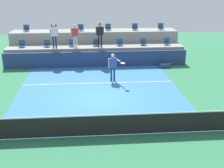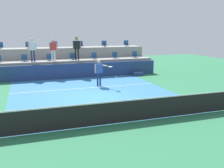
{
  "view_description": "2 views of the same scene",
  "coord_description": "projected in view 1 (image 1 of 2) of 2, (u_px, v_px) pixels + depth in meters",
  "views": [
    {
      "loc": [
        -0.56,
        -14.47,
        5.87
      ],
      "look_at": [
        0.58,
        -0.67,
        1.0
      ],
      "focal_mm": 47.5,
      "sensor_mm": 36.0,
      "label": 1
    },
    {
      "loc": [
        -3.46,
        -12.75,
        3.54
      ],
      "look_at": [
        0.56,
        -0.89,
        0.88
      ],
      "focal_mm": 40.92,
      "sensor_mm": 36.0,
      "label": 2
    }
  ],
  "objects": [
    {
      "name": "court_inner_paint",
      "position": [
        99.0,
        91.0,
        16.54
      ],
      "size": [
        9.0,
        10.0,
        0.01
      ],
      "primitive_type": "cube",
      "color": "teal",
      "rests_on": "ground_plane"
    },
    {
      "name": "spectator_in_white",
      "position": [
        54.0,
        34.0,
        21.05
      ],
      "size": [
        0.59,
        0.28,
        1.71
      ],
      "color": "navy",
      "rests_on": "seating_tier_lower"
    },
    {
      "name": "stadium_chair_lower_mid_left",
      "position": [
        72.0,
        43.0,
        21.78
      ],
      "size": [
        0.44,
        0.4,
        0.52
      ],
      "color": "#2D2D33",
      "rests_on": "seating_tier_lower"
    },
    {
      "name": "stadium_chair_upper_mid_right",
      "position": [
        108.0,
        28.0,
        23.41
      ],
      "size": [
        0.44,
        0.4,
        0.52
      ],
      "color": "#2D2D33",
      "rests_on": "seating_tier_upper"
    },
    {
      "name": "spectator_with_hat",
      "position": [
        100.0,
        32.0,
        21.28
      ],
      "size": [
        0.61,
        0.45,
        1.82
      ],
      "color": "black",
      "rests_on": "seating_tier_lower"
    },
    {
      "name": "ground_plane",
      "position": [
        100.0,
        98.0,
        15.6
      ],
      "size": [
        40.0,
        40.0,
        0.0
      ],
      "primitive_type": "plane",
      "color": "#2D754C"
    },
    {
      "name": "seating_tier_lower",
      "position": [
        96.0,
        54.0,
        22.26
      ],
      "size": [
        13.0,
        1.8,
        1.25
      ],
      "primitive_type": "cube",
      "color": "gray",
      "rests_on": "ground_plane"
    },
    {
      "name": "stadium_chair_lower_center",
      "position": [
        96.0,
        43.0,
        21.92
      ],
      "size": [
        0.44,
        0.4,
        0.52
      ],
      "color": "#2D2D33",
      "rests_on": "seating_tier_lower"
    },
    {
      "name": "stadium_chair_upper_right",
      "position": [
        135.0,
        27.0,
        23.58
      ],
      "size": [
        0.44,
        0.4,
        0.52
      ],
      "color": "#2D2D33",
      "rests_on": "seating_tier_upper"
    },
    {
      "name": "stadium_chair_lower_far_right",
      "position": [
        167.0,
        42.0,
        22.33
      ],
      "size": [
        0.44,
        0.4,
        0.52
      ],
      "color": "#2D2D33",
      "rests_on": "seating_tier_lower"
    },
    {
      "name": "stadium_chair_lower_far_left",
      "position": [
        22.0,
        44.0,
        21.5
      ],
      "size": [
        0.44,
        0.4,
        0.52
      ],
      "color": "#2D2D33",
      "rests_on": "seating_tier_lower"
    },
    {
      "name": "stadium_chair_upper_left",
      "position": [
        54.0,
        28.0,
        23.08
      ],
      "size": [
        0.44,
        0.4,
        0.52
      ],
      "color": "#2D2D33",
      "rests_on": "seating_tier_upper"
    },
    {
      "name": "seating_tier_upper",
      "position": [
        95.0,
        44.0,
        23.81
      ],
      "size": [
        13.0,
        1.8,
        2.1
      ],
      "primitive_type": "cube",
      "color": "gray",
      "rests_on": "ground_plane"
    },
    {
      "name": "stadium_chair_lower_left",
      "position": [
        47.0,
        44.0,
        21.64
      ],
      "size": [
        0.44,
        0.4,
        0.52
      ],
      "color": "#2D2D33",
      "rests_on": "seating_tier_lower"
    },
    {
      "name": "tennis_player",
      "position": [
        113.0,
        65.0,
        17.88
      ],
      "size": [
        0.98,
        1.14,
        1.71
      ],
      "color": "navy",
      "rests_on": "ground_plane"
    },
    {
      "name": "tennis_net",
      "position": [
        104.0,
        124.0,
        11.67
      ],
      "size": [
        10.48,
        0.08,
        1.07
      ],
      "color": "black",
      "rests_on": "ground_plane"
    },
    {
      "name": "court_service_line",
      "position": [
        98.0,
        83.0,
        17.85
      ],
      "size": [
        9.0,
        0.06,
        0.0
      ],
      "primitive_type": "cube",
      "color": "white",
      "rests_on": "ground_plane"
    },
    {
      "name": "stadium_chair_upper_far_left",
      "position": [
        26.0,
        29.0,
        22.91
      ],
      "size": [
        0.44,
        0.4,
        0.52
      ],
      "color": "#2D2D33",
      "rests_on": "seating_tier_upper"
    },
    {
      "name": "stadium_chair_lower_mid_right",
      "position": [
        120.0,
        43.0,
        22.06
      ],
      "size": [
        0.44,
        0.4,
        0.52
      ],
      "color": "#2D2D33",
      "rests_on": "seating_tier_lower"
    },
    {
      "name": "tennis_ball",
      "position": [
        124.0,
        77.0,
        16.15
      ],
      "size": [
        0.07,
        0.07,
        0.07
      ],
      "color": "#CCE033"
    },
    {
      "name": "stadium_chair_lower_right",
      "position": [
        143.0,
        42.0,
        22.19
      ],
      "size": [
        0.44,
        0.4,
        0.52
      ],
      "color": "#2D2D33",
      "rests_on": "seating_tier_lower"
    },
    {
      "name": "sponsor_backboard",
      "position": [
        96.0,
        59.0,
        21.06
      ],
      "size": [
        13.0,
        0.16,
        1.1
      ],
      "primitive_type": "cube",
      "color": "navy",
      "rests_on": "ground_plane"
    },
    {
      "name": "stadium_chair_upper_mid_left",
      "position": [
        81.0,
        28.0,
        23.24
      ],
      "size": [
        0.44,
        0.4,
        0.52
      ],
      "color": "#2D2D33",
      "rests_on": "seating_tier_upper"
    },
    {
      "name": "equipment_bag",
      "position": [
        165.0,
        66.0,
        20.95
      ],
      "size": [
        0.76,
        0.28,
        0.3
      ],
      "primitive_type": "cube",
      "color": "navy",
      "rests_on": "ground_plane"
    },
    {
      "name": "spectator_leaning_on_rail",
      "position": [
        75.0,
        34.0,
        21.18
      ],
      "size": [
        0.59,
        0.25,
        1.66
      ],
      "color": "white",
      "rests_on": "seating_tier_lower"
    },
    {
      "name": "stadium_chair_upper_far_right",
      "position": [
        161.0,
        27.0,
        23.74
      ],
      "size": [
        0.44,
        0.4,
        0.52
      ],
      "color": "#2D2D33",
      "rests_on": "seating_tier_upper"
    }
  ]
}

